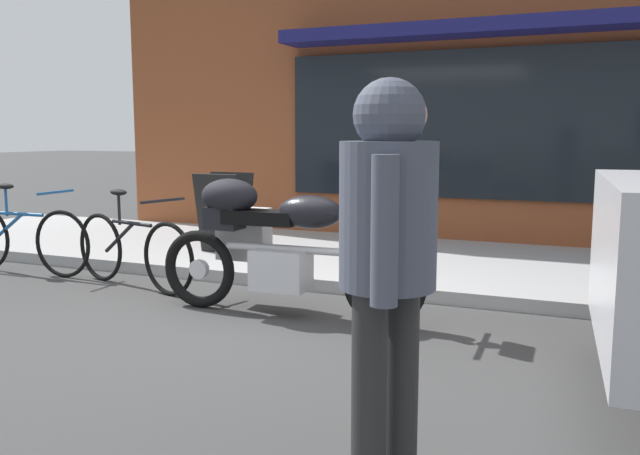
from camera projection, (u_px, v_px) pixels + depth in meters
The scene contains 6 objects.
ground_plane at pixel (234, 321), 5.22m from camera, with size 80.00×80.00×0.00m, color #3B3B3B.
touring_motorcycle at pixel (274, 240), 5.35m from camera, with size 2.25×0.63×1.40m.
parked_bicycle at pixel (132, 249), 6.31m from camera, with size 1.65×0.59×0.92m.
pedestrian_walking at pixel (388, 238), 2.61m from camera, with size 0.46×0.55×1.65m.
sandwich_board_sign at pixel (224, 213), 7.50m from camera, with size 0.55×0.40×0.89m.
second_bicycle_by_cafe at pixel (22, 238), 6.95m from camera, with size 1.74×0.48×0.93m.
Camera 1 is at (2.60, -4.41, 1.44)m, focal length 37.80 mm.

